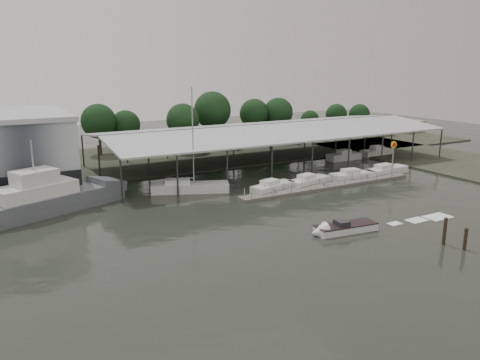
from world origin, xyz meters
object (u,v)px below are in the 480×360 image
grey_trawler (47,199)px  white_sailboat (189,187)px  shell_fuel_sign (393,152)px  speedboat_underway (341,229)px

grey_trawler → white_sailboat: bearing=-20.3°
shell_fuel_sign → speedboat_underway: size_ratio=0.30×
shell_fuel_sign → grey_trawler: 48.04m
grey_trawler → white_sailboat: 17.64m
shell_fuel_sign → speedboat_underway: 27.18m
white_sailboat → speedboat_underway: (7.19, -21.93, -0.26)m
shell_fuel_sign → white_sailboat: (-29.85, 7.35, -3.27)m
shell_fuel_sign → speedboat_underway: shell_fuel_sign is taller
white_sailboat → speedboat_underway: white_sailboat is taller
white_sailboat → grey_trawler: bearing=-156.1°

